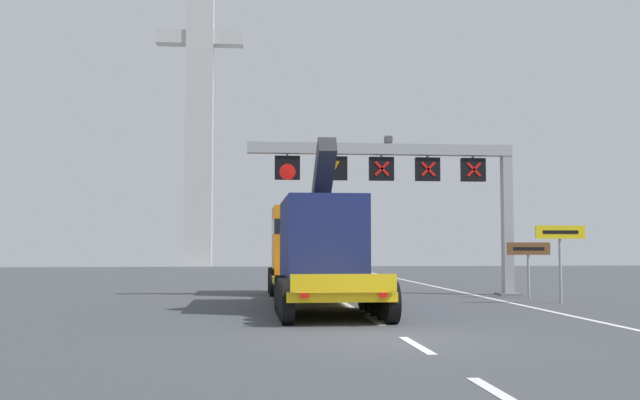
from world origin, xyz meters
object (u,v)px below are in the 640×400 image
(overhead_lane_gantry, at_px, (411,173))
(tourist_info_sign_brown, at_px, (529,255))
(heavy_haul_truck_yellow, at_px, (313,247))
(exit_sign_yellow, at_px, (560,243))
(bridge_pylon_distant, at_px, (200,78))

(overhead_lane_gantry, height_order, tourist_info_sign_brown, overhead_lane_gantry)
(heavy_haul_truck_yellow, relative_size, exit_sign_yellow, 5.15)
(heavy_haul_truck_yellow, height_order, exit_sign_yellow, heavy_haul_truck_yellow)
(tourist_info_sign_brown, relative_size, bridge_pylon_distant, 0.06)
(heavy_haul_truck_yellow, distance_m, tourist_info_sign_brown, 8.70)
(heavy_haul_truck_yellow, height_order, bridge_pylon_distant, bridge_pylon_distant)
(overhead_lane_gantry, distance_m, exit_sign_yellow, 6.92)
(tourist_info_sign_brown, distance_m, bridge_pylon_distant, 53.49)
(overhead_lane_gantry, xyz_separation_m, exit_sign_yellow, (4.24, -4.64, -2.91))
(heavy_haul_truck_yellow, xyz_separation_m, bridge_pylon_distant, (-7.41, 49.22, 17.47))
(heavy_haul_truck_yellow, relative_size, tourist_info_sign_brown, 6.53)
(bridge_pylon_distant, bearing_deg, tourist_info_sign_brown, -71.51)
(exit_sign_yellow, relative_size, bridge_pylon_distant, 0.07)
(tourist_info_sign_brown, bearing_deg, bridge_pylon_distant, 108.49)
(overhead_lane_gantry, distance_m, heavy_haul_truck_yellow, 6.07)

